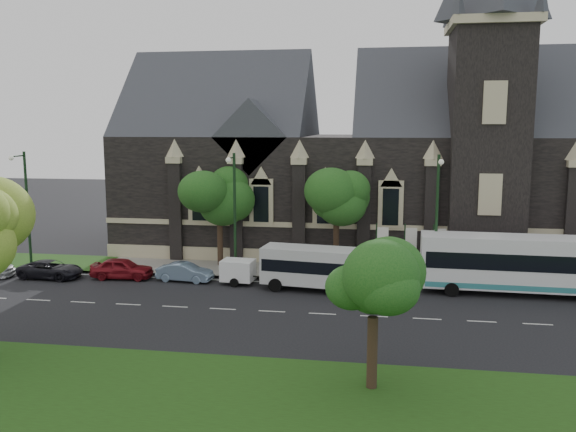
% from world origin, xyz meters
% --- Properties ---
extents(ground, '(160.00, 160.00, 0.00)m').
position_xyz_m(ground, '(0.00, 0.00, 0.00)').
color(ground, black).
rests_on(ground, ground).
extents(sidewalk, '(80.00, 5.00, 0.15)m').
position_xyz_m(sidewalk, '(0.00, 9.50, 0.07)').
color(sidewalk, gray).
rests_on(sidewalk, ground).
extents(museum, '(40.00, 17.70, 29.90)m').
position_xyz_m(museum, '(5.12, 18.78, 8.17)').
color(museum, black).
rests_on(museum, ground).
extents(tree_park_east, '(3.40, 3.40, 6.28)m').
position_xyz_m(tree_park_east, '(6.18, -9.32, 4.62)').
color(tree_park_east, black).
rests_on(tree_park_east, ground).
extents(tree_walk_right, '(4.08, 4.08, 7.80)m').
position_xyz_m(tree_walk_right, '(3.21, 10.71, 5.82)').
color(tree_walk_right, black).
rests_on(tree_walk_right, ground).
extents(tree_walk_left, '(3.91, 3.91, 7.64)m').
position_xyz_m(tree_walk_left, '(-5.80, 10.70, 5.73)').
color(tree_walk_left, black).
rests_on(tree_walk_left, ground).
extents(street_lamp_near, '(0.36, 1.88, 9.00)m').
position_xyz_m(street_lamp_near, '(10.00, 7.09, 5.11)').
color(street_lamp_near, black).
rests_on(street_lamp_near, ground).
extents(street_lamp_mid, '(0.36, 1.88, 9.00)m').
position_xyz_m(street_lamp_mid, '(-4.00, 7.09, 5.11)').
color(street_lamp_mid, black).
rests_on(street_lamp_mid, ground).
extents(street_lamp_far, '(0.36, 1.88, 9.00)m').
position_xyz_m(street_lamp_far, '(-20.00, 7.09, 5.11)').
color(street_lamp_far, black).
rests_on(street_lamp_far, ground).
extents(banner_flag_left, '(0.90, 0.10, 4.00)m').
position_xyz_m(banner_flag_left, '(6.29, 9.00, 2.38)').
color(banner_flag_left, black).
rests_on(banner_flag_left, ground).
extents(banner_flag_center, '(0.90, 0.10, 4.00)m').
position_xyz_m(banner_flag_center, '(8.29, 9.00, 2.38)').
color(banner_flag_center, black).
rests_on(banner_flag_center, ground).
extents(banner_flag_right, '(0.90, 0.10, 4.00)m').
position_xyz_m(banner_flag_right, '(10.29, 9.00, 2.38)').
color(banner_flag_right, black).
rests_on(banner_flag_right, ground).
extents(tour_coach, '(13.16, 3.35, 3.81)m').
position_xyz_m(tour_coach, '(15.52, 6.05, 2.07)').
color(tour_coach, silver).
rests_on(tour_coach, ground).
extents(shuttle_bus, '(7.66, 3.42, 2.86)m').
position_xyz_m(shuttle_bus, '(2.21, 4.98, 1.66)').
color(shuttle_bus, silver).
rests_on(shuttle_bus, ground).
extents(box_trailer, '(3.23, 1.90, 1.69)m').
position_xyz_m(box_trailer, '(-3.43, 5.72, 0.96)').
color(box_trailer, white).
rests_on(box_trailer, ground).
extents(sedan, '(4.07, 1.72, 1.30)m').
position_xyz_m(sedan, '(-7.34, 5.88, 0.65)').
color(sedan, '#7B95B1').
rests_on(sedan, ground).
extents(car_far_red, '(4.51, 2.05, 1.50)m').
position_xyz_m(car_far_red, '(-12.02, 5.87, 0.75)').
color(car_far_red, maroon).
rests_on(car_far_red, ground).
extents(car_far_black, '(4.68, 2.31, 1.28)m').
position_xyz_m(car_far_black, '(-17.17, 5.22, 0.64)').
color(car_far_black, black).
rests_on(car_far_black, ground).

